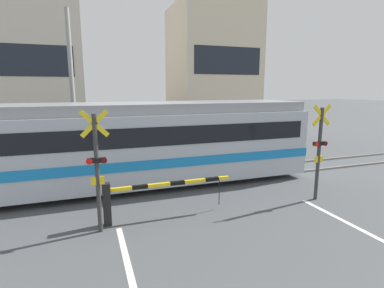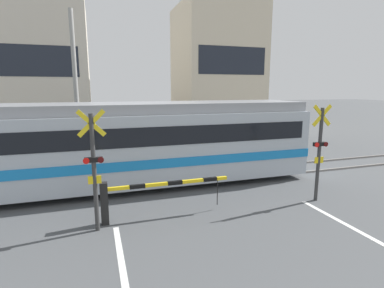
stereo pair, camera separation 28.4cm
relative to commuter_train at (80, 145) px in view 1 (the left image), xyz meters
The scene contains 11 objects.
rail_track_near 4.20m from the commuter_train, 10.66° to the right, with size 50.00×0.10×0.08m.
rail_track_far 4.20m from the commuter_train, 10.66° to the left, with size 50.00×0.10×0.08m.
commuter_train is the anchor object (origin of this frame).
crossing_barrier_near 3.63m from the commuter_train, 64.73° to the right, with size 3.63×0.20×1.16m.
crossing_barrier_far 6.83m from the commuter_train, 25.22° to the left, with size 3.63×0.20×1.16m.
crossing_signal_left 3.52m from the commuter_train, 83.10° to the right, with size 0.68×0.15×3.10m.
crossing_signal_right 8.01m from the commuter_train, 25.85° to the right, with size 0.68×0.15×3.10m.
pedestrian 5.43m from the commuter_train, 61.46° to the left, with size 0.38×0.23×1.77m.
building_left_of_street 14.01m from the commuter_train, 103.65° to the left, with size 6.99×6.30×9.58m.
building_right_of_street 17.34m from the commuter_train, 51.37° to the left, with size 6.50×6.30×10.27m.
utility_pole_streetside 5.77m from the commuter_train, 93.48° to the left, with size 0.22×0.22×7.40m.
Camera 1 is at (-3.56, 0.30, 3.59)m, focal length 28.00 mm.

